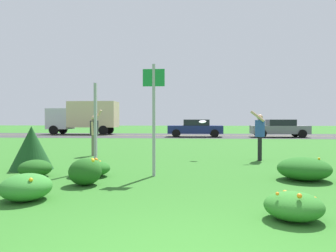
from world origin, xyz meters
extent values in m
plane|color=#2D6B23|center=(0.00, 12.97, 0.00)|extent=(120.00, 120.00, 0.00)
cube|color=#38383A|center=(0.00, 25.95, 0.00)|extent=(120.00, 8.78, 0.01)
cube|color=yellow|center=(0.00, 25.95, 0.01)|extent=(120.00, 0.16, 0.00)
ellipsoid|color=#337F2D|center=(-2.83, 2.52, 0.24)|extent=(0.89, 0.97, 0.48)
sphere|color=gold|center=(-3.13, 2.29, 0.26)|extent=(0.07, 0.07, 0.07)
sphere|color=gold|center=(-2.95, 2.60, 0.41)|extent=(0.07, 0.07, 0.07)
sphere|color=gold|center=(-2.61, 2.26, 0.42)|extent=(0.07, 0.07, 0.07)
sphere|color=gold|center=(-2.91, 2.61, 0.30)|extent=(0.06, 0.06, 0.06)
sphere|color=gold|center=(-2.67, 2.59, 0.28)|extent=(0.07, 0.07, 0.07)
ellipsoid|color=#1E5619|center=(-3.83, 4.81, 0.22)|extent=(0.81, 0.83, 0.43)
sphere|color=yellow|center=(-3.65, 4.76, 0.34)|extent=(0.07, 0.07, 0.07)
sphere|color=yellow|center=(-3.99, 4.88, 0.29)|extent=(0.07, 0.07, 0.07)
sphere|color=yellow|center=(-3.67, 4.94, 0.29)|extent=(0.07, 0.07, 0.07)
ellipsoid|color=#23661E|center=(2.81, 4.91, 0.27)|extent=(1.25, 1.21, 0.55)
sphere|color=yellow|center=(2.77, 5.11, 0.45)|extent=(0.06, 0.06, 0.06)
sphere|color=yellow|center=(3.12, 4.82, 0.53)|extent=(0.06, 0.06, 0.06)
sphere|color=yellow|center=(2.95, 5.12, 0.48)|extent=(0.05, 0.05, 0.05)
sphere|color=yellow|center=(2.81, 5.43, 0.39)|extent=(0.07, 0.07, 0.07)
sphere|color=yellow|center=(3.10, 4.81, 0.33)|extent=(0.05, 0.05, 0.05)
sphere|color=yellow|center=(3.03, 5.42, 0.37)|extent=(0.07, 0.07, 0.07)
sphere|color=yellow|center=(2.85, 4.44, 0.31)|extent=(0.09, 0.09, 0.09)
ellipsoid|color=#1E5619|center=(-2.22, 3.91, 0.30)|extent=(0.72, 0.74, 0.59)
sphere|color=yellow|center=(-2.07, 3.98, 0.55)|extent=(0.09, 0.09, 0.09)
sphere|color=yellow|center=(-2.35, 3.92, 0.49)|extent=(0.06, 0.06, 0.06)
sphere|color=yellow|center=(-1.97, 3.68, 0.58)|extent=(0.07, 0.07, 0.07)
sphere|color=yellow|center=(-2.28, 4.04, 0.39)|extent=(0.07, 0.07, 0.07)
ellipsoid|color=#23661E|center=(-2.45, 4.99, 0.21)|extent=(1.00, 0.91, 0.41)
sphere|color=orange|center=(-2.48, 5.25, 0.25)|extent=(0.08, 0.08, 0.08)
sphere|color=orange|center=(-2.22, 5.02, 0.37)|extent=(0.07, 0.07, 0.07)
sphere|color=orange|center=(-2.46, 5.46, 0.39)|extent=(0.06, 0.06, 0.06)
sphere|color=orange|center=(-2.33, 4.68, 0.42)|extent=(0.09, 0.09, 0.09)
sphere|color=orange|center=(-2.36, 5.21, 0.39)|extent=(0.09, 0.09, 0.09)
ellipsoid|color=#2D7526|center=(1.62, 1.74, 0.20)|extent=(0.84, 0.83, 0.40)
sphere|color=orange|center=(1.61, 1.47, 0.41)|extent=(0.07, 0.07, 0.07)
sphere|color=orange|center=(1.58, 2.06, 0.32)|extent=(0.08, 0.08, 0.08)
sphere|color=orange|center=(1.90, 1.70, 0.33)|extent=(0.05, 0.05, 0.05)
sphere|color=orange|center=(1.35, 1.59, 0.41)|extent=(0.05, 0.05, 0.05)
cube|color=#93969B|center=(-2.64, 6.01, 1.25)|extent=(0.07, 0.10, 2.50)
cube|color=#93969B|center=(-0.85, 5.19, 1.44)|extent=(0.07, 0.10, 2.87)
cube|color=#197F38|center=(-0.85, 5.16, 2.52)|extent=(0.56, 0.03, 0.44)
cone|color=#19471E|center=(-4.52, 5.96, 0.63)|extent=(1.21, 1.21, 1.26)
cylinder|color=#232328|center=(-3.82, 9.66, 1.12)|extent=(0.34, 0.34, 0.58)
sphere|color=tan|center=(-3.82, 9.66, 1.51)|extent=(0.21, 0.21, 0.21)
cylinder|color=#726B5B|center=(-3.81, 9.74, 0.41)|extent=(0.14, 0.14, 0.82)
cylinder|color=#726B5B|center=(-3.83, 9.57, 0.41)|extent=(0.14, 0.14, 0.82)
cylinder|color=tan|center=(-3.73, 9.84, 1.60)|extent=(0.38, 0.15, 0.51)
cylinder|color=tan|center=(-3.83, 9.46, 1.10)|extent=(0.12, 0.11, 0.55)
cylinder|color=#2D4C9E|center=(2.52, 8.64, 1.14)|extent=(0.34, 0.34, 0.59)
sphere|color=tan|center=(2.52, 8.64, 1.53)|extent=(0.21, 0.21, 0.21)
cylinder|color=black|center=(2.50, 8.56, 0.42)|extent=(0.14, 0.14, 0.84)
cylinder|color=black|center=(2.53, 8.73, 0.42)|extent=(0.14, 0.14, 0.84)
cylinder|color=tan|center=(2.40, 8.46, 1.57)|extent=(0.50, 0.17, 0.42)
cylinder|color=tan|center=(2.53, 8.84, 1.12)|extent=(0.12, 0.11, 0.56)
cylinder|color=white|center=(0.50, 8.99, 1.37)|extent=(0.27, 0.26, 0.12)
torus|color=white|center=(0.50, 8.99, 1.37)|extent=(0.27, 0.26, 0.12)
cube|color=slate|center=(7.15, 23.97, 0.62)|extent=(4.50, 1.82, 0.66)
cube|color=black|center=(7.25, 23.97, 1.19)|extent=(2.10, 1.64, 0.52)
cylinder|color=black|center=(5.60, 23.08, 0.33)|extent=(0.66, 0.22, 0.66)
cylinder|color=black|center=(5.60, 24.86, 0.33)|extent=(0.66, 0.22, 0.66)
cylinder|color=black|center=(8.70, 23.08, 0.33)|extent=(0.66, 0.22, 0.66)
cylinder|color=black|center=(8.70, 24.86, 0.33)|extent=(0.66, 0.22, 0.66)
cube|color=navy|center=(0.29, 23.97, 0.62)|extent=(4.50, 1.82, 0.66)
cube|color=black|center=(0.39, 23.97, 1.19)|extent=(2.10, 1.64, 0.52)
cylinder|color=black|center=(-1.26, 23.08, 0.33)|extent=(0.66, 0.22, 0.66)
cylinder|color=black|center=(-1.26, 24.86, 0.33)|extent=(0.66, 0.22, 0.66)
cylinder|color=black|center=(1.84, 23.08, 0.33)|extent=(0.66, 0.22, 0.66)
cylinder|color=black|center=(1.84, 24.86, 0.33)|extent=(0.66, 0.22, 0.66)
cube|color=#B7BABF|center=(-12.98, 27.92, 1.52)|extent=(2.10, 2.30, 2.00)
cube|color=#CCBC8C|center=(-9.63, 27.92, 1.95)|extent=(4.60, 2.30, 2.50)
cylinder|color=black|center=(-13.18, 26.82, 0.44)|extent=(0.88, 0.26, 0.88)
cylinder|color=black|center=(-13.18, 29.02, 0.44)|extent=(0.88, 0.26, 0.88)
cylinder|color=black|center=(-8.34, 26.82, 0.44)|extent=(0.88, 0.26, 0.88)
cylinder|color=black|center=(-8.34, 29.02, 0.44)|extent=(0.88, 0.26, 0.88)
camera|label=1|loc=(0.17, -3.04, 1.45)|focal=34.56mm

